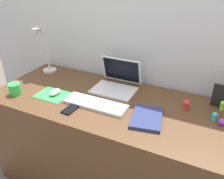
{
  "coord_description": "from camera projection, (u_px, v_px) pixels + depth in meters",
  "views": [
    {
      "loc": [
        0.53,
        -1.18,
        1.53
      ],
      "look_at": [
        -0.03,
        0.0,
        0.83
      ],
      "focal_mm": 37.57,
      "sensor_mm": 36.0,
      "label": 1
    }
  ],
  "objects": [
    {
      "name": "picture_frame",
      "position": [
        222.0,
        96.0,
        1.43
      ],
      "size": [
        0.12,
        0.02,
        0.15
      ],
      "primitive_type": "cube",
      "color": "black",
      "rests_on": "desk"
    },
    {
      "name": "cell_phone",
      "position": [
        71.0,
        109.0,
        1.44
      ],
      "size": [
        0.07,
        0.13,
        0.01
      ],
      "primitive_type": "cube",
      "rotation": [
        0.0,
        0.0,
        -0.05
      ],
      "color": "black",
      "rests_on": "desk"
    },
    {
      "name": "mousepad",
      "position": [
        53.0,
        95.0,
        1.6
      ],
      "size": [
        0.21,
        0.17,
        0.0
      ],
      "primitive_type": "cube",
      "color": "green",
      "rests_on": "desk"
    },
    {
      "name": "desk_lamp",
      "position": [
        44.0,
        52.0,
        1.85
      ],
      "size": [
        0.11,
        0.17,
        0.39
      ],
      "color": "#B7B7BC",
      "rests_on": "desk"
    },
    {
      "name": "toy_figurine_purple",
      "position": [
        222.0,
        122.0,
        1.29
      ],
      "size": [
        0.04,
        0.04,
        0.04
      ],
      "primitive_type": "ellipsoid",
      "color": "purple",
      "rests_on": "desk"
    },
    {
      "name": "toy_figurine_cyan",
      "position": [
        215.0,
        116.0,
        1.33
      ],
      "size": [
        0.03,
        0.03,
        0.05
      ],
      "color": "#28B7CC",
      "rests_on": "desk"
    },
    {
      "name": "keyboard",
      "position": [
        95.0,
        104.0,
        1.48
      ],
      "size": [
        0.41,
        0.13,
        0.02
      ],
      "primitive_type": "cube",
      "color": "silver",
      "rests_on": "desk"
    },
    {
      "name": "laptop",
      "position": [
        117.0,
        81.0,
        1.67
      ],
      "size": [
        0.3,
        0.27,
        0.21
      ],
      "color": "silver",
      "rests_on": "desk"
    },
    {
      "name": "toy_figurine_lime",
      "position": [
        222.0,
        105.0,
        1.43
      ],
      "size": [
        0.03,
        0.03,
        0.06
      ],
      "color": "#8CDB33",
      "rests_on": "desk"
    },
    {
      "name": "mouse",
      "position": [
        55.0,
        92.0,
        1.59
      ],
      "size": [
        0.06,
        0.1,
        0.03
      ],
      "primitive_type": "ellipsoid",
      "color": "silver",
      "rests_on": "mousepad"
    },
    {
      "name": "toy_figurine_red",
      "position": [
        186.0,
        104.0,
        1.43
      ],
      "size": [
        0.04,
        0.04,
        0.06
      ],
      "color": "red",
      "rests_on": "desk"
    },
    {
      "name": "notebook_pad",
      "position": [
        147.0,
        118.0,
        1.35
      ],
      "size": [
        0.21,
        0.27,
        0.02
      ],
      "primitive_type": "cube",
      "rotation": [
        0.0,
        0.0,
        0.19
      ],
      "color": "navy",
      "rests_on": "desk"
    },
    {
      "name": "coffee_mug",
      "position": [
        15.0,
        89.0,
        1.59
      ],
      "size": [
        0.08,
        0.08,
        0.08
      ],
      "primitive_type": "cylinder",
      "color": "green",
      "rests_on": "desk"
    },
    {
      "name": "desk",
      "position": [
        116.0,
        147.0,
        1.68
      ],
      "size": [
        1.71,
        0.68,
        0.74
      ],
      "primitive_type": "cube",
      "color": "#4C331E",
      "rests_on": "ground_plane"
    },
    {
      "name": "back_wall",
      "position": [
        138.0,
        72.0,
        1.78
      ],
      "size": [
        2.91,
        0.05,
        1.61
      ],
      "primitive_type": "cube",
      "color": "#B2B7C1",
      "rests_on": "ground_plane"
    }
  ]
}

